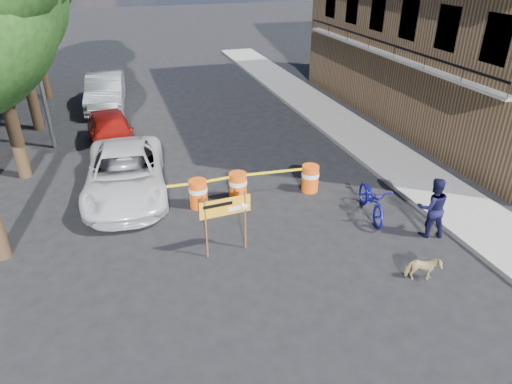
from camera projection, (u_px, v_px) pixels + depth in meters
ground at (274, 252)px, 12.09m from camera, size 120.00×120.00×0.00m
sidewalk_east at (366, 142)px, 18.75m from camera, size 2.40×40.00×0.15m
streetlamp at (32, 35)px, 16.39m from camera, size 1.25×0.18×8.00m
barrel_far_left at (154, 198)px, 13.72m from camera, size 0.58×0.58×0.90m
barrel_mid_left at (198, 193)px, 14.02m from camera, size 0.58×0.58×0.90m
barrel_mid_right at (238, 186)px, 14.46m from camera, size 0.58×0.58×0.90m
barrel_far_right at (310, 178)px, 14.95m from camera, size 0.58×0.58×0.90m
detour_sign at (232, 210)px, 11.55m from camera, size 1.34×0.26×1.73m
pedestrian at (432, 207)px, 12.43m from camera, size 1.01×0.89×1.75m
bicycle at (374, 184)px, 13.27m from camera, size 0.95×1.23×2.10m
dog at (423, 269)px, 10.93m from camera, size 0.86×0.60×0.67m
suv_white at (125, 173)px, 14.63m from camera, size 2.91×5.53×1.48m
sedan_red at (111, 132)px, 18.01m from camera, size 1.99×4.30×1.42m
sedan_silver at (105, 91)px, 22.78m from camera, size 2.13×5.07×1.63m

